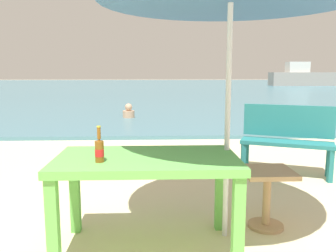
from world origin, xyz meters
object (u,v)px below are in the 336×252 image
at_px(swimmer_person, 129,112).
at_px(side_table_wood, 267,190).
at_px(bench_teal_center, 287,135).
at_px(picnic_table_green, 147,170).
at_px(beer_bottle_amber, 99,149).
at_px(boat_tanker, 302,77).

bearing_deg(swimmer_person, side_table_wood, -76.35).
height_order(bench_teal_center, swimmer_person, bench_teal_center).
distance_m(picnic_table_green, bench_teal_center, 2.76).
xyz_separation_m(picnic_table_green, swimmer_person, (-0.68, 7.56, -0.41)).
xyz_separation_m(side_table_wood, swimmer_person, (-1.75, 7.20, -0.11)).
bearing_deg(beer_bottle_amber, side_table_wood, 20.04).
relative_size(picnic_table_green, beer_bottle_amber, 5.28).
bearing_deg(side_table_wood, boat_tanker, 66.61).
bearing_deg(bench_teal_center, swimmer_person, 114.75).
relative_size(picnic_table_green, side_table_wood, 2.59).
bearing_deg(boat_tanker, beer_bottle_amber, -115.23).
bearing_deg(picnic_table_green, boat_tanker, 65.18).
bearing_deg(swimmer_person, picnic_table_green, -84.86).
bearing_deg(boat_tanker, picnic_table_green, -114.82).
relative_size(side_table_wood, bench_teal_center, 0.43).
height_order(picnic_table_green, boat_tanker, boat_tanker).
bearing_deg(picnic_table_green, swimmer_person, 95.14).
height_order(picnic_table_green, swimmer_person, picnic_table_green).
height_order(beer_bottle_amber, side_table_wood, beer_bottle_amber).
height_order(beer_bottle_amber, boat_tanker, boat_tanker).
distance_m(side_table_wood, swimmer_person, 7.41).
relative_size(side_table_wood, boat_tanker, 0.09).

